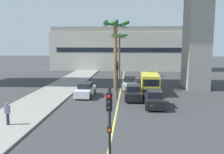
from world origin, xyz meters
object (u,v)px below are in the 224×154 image
Objects in this scene: car_queue_third at (133,93)px; palm_tree_near_median at (116,37)px; traffic_light_median_far at (117,75)px; car_queue_front at (130,84)px; palm_tree_mid_median at (119,42)px; traffic_light_median_near at (110,122)px; car_queue_fourth at (85,90)px; car_queue_second at (154,99)px; delivery_van at (150,83)px; pedestrian_near_crosswalk at (7,113)px.

car_queue_third is 0.47× the size of palm_tree_near_median.
traffic_light_median_far is (-1.71, -0.40, 1.99)m from car_queue_third.
palm_tree_mid_median reaches higher than car_queue_front.
car_queue_fourth is at bearing 104.14° from traffic_light_median_near.
car_queue_third is 0.99× the size of traffic_light_median_near.
traffic_light_median_near is 15.12m from traffic_light_median_far.
car_queue_third is (-1.93, 2.81, 0.00)m from car_queue_second.
delivery_van reaches higher than pedestrian_near_crosswalk.
delivery_van reaches higher than car_queue_third.
car_queue_third is at bearing 85.43° from traffic_light_median_near.
palm_tree_near_median is at bearing 63.62° from pedestrian_near_crosswalk.
car_queue_second is 0.53× the size of palm_tree_mid_median.
car_queue_front is 3.42m from delivery_van.
car_queue_third is 0.99× the size of traffic_light_median_far.
car_queue_second is 0.99× the size of car_queue_third.
pedestrian_near_crosswalk is (-9.16, -9.17, 0.28)m from car_queue_third.
car_queue_front is 5.74m from car_queue_third.
pedestrian_near_crosswalk reaches higher than car_queue_fourth.
car_queue_third is at bearing 13.29° from traffic_light_median_far.
car_queue_second is at bearing -74.87° from car_queue_front.
traffic_light_median_near is 1.00× the size of traffic_light_median_far.
car_queue_second is 0.99× the size of car_queue_fourth.
palm_tree_near_median is (-1.82, -0.86, 6.00)m from car_queue_front.
palm_tree_mid_median is at bearing 91.85° from traffic_light_median_near.
car_queue_second is at bearing -90.76° from delivery_van.
palm_tree_near_median is (-4.21, 1.51, 5.43)m from delivery_van.
palm_tree_near_median is at bearing -154.61° from car_queue_front.
traffic_light_median_near reaches higher than delivery_van.
palm_tree_near_median is (-0.49, 5.27, 4.00)m from traffic_light_median_far.
palm_tree_near_median reaches higher than palm_tree_mid_median.
car_queue_second is 0.47× the size of palm_tree_near_median.
traffic_light_median_near is (-3.17, -12.70, 1.99)m from car_queue_second.
traffic_light_median_far is (-3.72, -3.75, 1.43)m from delivery_van.
car_queue_second is 20.97m from palm_tree_mid_median.
pedestrian_near_crosswalk is (-8.78, -14.89, 0.28)m from car_queue_front.
car_queue_front is at bearing 87.68° from traffic_light_median_near.
car_queue_third is 15.69m from traffic_light_median_near.
car_queue_front is at bearing 77.72° from traffic_light_median_far.
palm_tree_near_median is at bearing 50.54° from car_queue_fourth.
traffic_light_median_far is at bearing -88.10° from palm_tree_mid_median.
traffic_light_median_far is 0.48× the size of palm_tree_near_median.
palm_tree_mid_median is (-4.22, 19.79, 5.51)m from car_queue_second.
car_queue_third is 2.66m from traffic_light_median_far.
car_queue_fourth is (-5.02, -4.75, 0.00)m from car_queue_front.
delivery_van is at bearing 17.75° from car_queue_fourth.
car_queue_second is at bearing -55.54° from car_queue_third.
car_queue_third and car_queue_fourth have the same top height.
traffic_light_median_near is at bearing -88.21° from traffic_light_median_far.
traffic_light_median_far is 11.62m from pedestrian_near_crosswalk.
traffic_light_median_near reaches higher than pedestrian_near_crosswalk.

